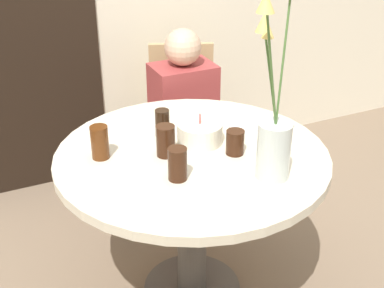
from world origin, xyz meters
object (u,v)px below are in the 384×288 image
person_boy (183,124)px  flower_vase (273,130)px  drink_glass_2 (162,123)px  drink_glass_1 (178,164)px  drink_glass_4 (235,142)px  birthday_cake (200,133)px  chair_near_front (182,112)px  drink_glass_3 (100,142)px  side_plate (246,122)px  drink_glass_0 (166,141)px

person_boy → flower_vase: bearing=-96.2°
drink_glass_2 → person_boy: size_ratio=0.12×
drink_glass_1 → drink_glass_2: (0.09, 0.36, -0.00)m
drink_glass_4 → flower_vase: bearing=-82.6°
birthday_cake → person_boy: person_boy is taller
chair_near_front → person_boy: bearing=-90.0°
drink_glass_3 → person_boy: bearing=44.4°
side_plate → person_boy: bearing=93.9°
side_plate → drink_glass_3: 0.70m
chair_near_front → drink_glass_0: bearing=-96.2°
chair_near_front → birthday_cake: size_ratio=4.58×
flower_vase → drink_glass_4: 0.27m
flower_vase → person_boy: bearing=83.8°
drink_glass_2 → drink_glass_4: bearing=-52.6°
drink_glass_0 → drink_glass_2: size_ratio=1.06×
drink_glass_0 → drink_glass_3: size_ratio=0.95×
chair_near_front → side_plate: bearing=-69.6°
flower_vase → person_boy: (0.12, 1.07, -0.46)m
flower_vase → drink_glass_3: flower_vase is taller
birthday_cake → flower_vase: size_ratio=0.27×
flower_vase → drink_glass_0: 0.46m
birthday_cake → drink_glass_1: birthday_cake is taller
drink_glass_0 → side_plate: bearing=15.2°
side_plate → drink_glass_0: bearing=-164.8°
drink_glass_3 → chair_near_front: bearing=47.9°
birthday_cake → flower_vase: (0.12, -0.37, 0.16)m
flower_vase → drink_glass_2: flower_vase is taller
birthday_cake → person_boy: (0.23, 0.69, -0.31)m
flower_vase → drink_glass_1: (-0.32, 0.14, -0.13)m
side_plate → drink_glass_3: bearing=-177.6°
side_plate → person_boy: person_boy is taller
drink_glass_1 → drink_glass_3: (-0.22, 0.28, 0.00)m
birthday_cake → drink_glass_3: size_ratio=1.39×
drink_glass_3 → drink_glass_2: bearing=13.7°
chair_near_front → side_plate: (-0.02, -0.76, 0.26)m
person_boy → drink_glass_3: bearing=-135.6°
drink_glass_2 → flower_vase: bearing=-64.4°
birthday_cake → side_plate: bearing=15.6°
drink_glass_3 → person_boy: 0.98m
chair_near_front → birthday_cake: same height
drink_glass_0 → drink_glass_4: 0.28m
drink_glass_0 → person_boy: 0.90m
birthday_cake → drink_glass_3: bearing=173.5°
drink_glass_0 → flower_vase: bearing=-48.5°
chair_near_front → drink_glass_4: (-0.20, -0.99, 0.31)m
drink_glass_3 → drink_glass_4: (0.51, -0.20, -0.02)m
birthday_cake → flower_vase: 0.42m
drink_glass_0 → drink_glass_2: bearing=72.1°
drink_glass_0 → drink_glass_1: size_ratio=1.01×
birthday_cake → drink_glass_2: birthday_cake is taller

